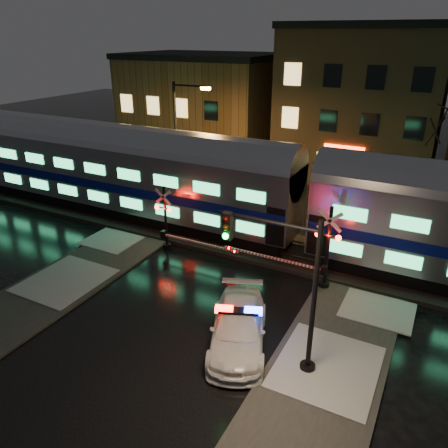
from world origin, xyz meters
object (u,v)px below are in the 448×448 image
at_px(police_car, 238,328).
at_px(streetlight, 179,136).
at_px(crossing_signal_left, 170,226).
at_px(traffic_light, 287,290).
at_px(crossing_signal_right, 319,255).

distance_m(police_car, streetlight, 16.54).
distance_m(crossing_signal_left, traffic_light, 10.61).
bearing_deg(traffic_light, crossing_signal_left, 131.97).
bearing_deg(crossing_signal_right, traffic_light, -85.46).
bearing_deg(crossing_signal_left, police_car, -38.78).
height_order(police_car, traffic_light, traffic_light).
height_order(crossing_signal_left, traffic_light, traffic_light).
relative_size(crossing_signal_right, crossing_signal_left, 1.13).
xyz_separation_m(police_car, traffic_light, (1.95, -0.25, 2.41)).
bearing_deg(crossing_signal_left, traffic_light, -33.19).
height_order(crossing_signal_left, streetlight, streetlight).
distance_m(police_car, traffic_light, 3.11).
bearing_deg(crossing_signal_right, crossing_signal_left, -179.92).
relative_size(traffic_light, streetlight, 0.71).
relative_size(crossing_signal_left, traffic_light, 0.88).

